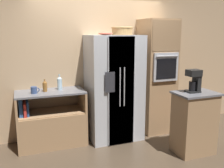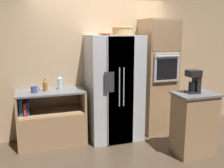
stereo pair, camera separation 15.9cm
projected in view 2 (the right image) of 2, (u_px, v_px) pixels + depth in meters
ground_plane at (108, 139)px, 4.56m from camera, size 20.00×20.00×0.00m
wall_back at (100, 60)px, 4.70m from camera, size 12.00×0.06×2.80m
counter_left at (51, 124)px, 4.31m from camera, size 1.13×0.58×0.94m
refrigerator at (114, 88)px, 4.47m from camera, size 0.93×0.76×1.86m
wall_oven at (158, 77)px, 4.76m from camera, size 0.60×0.67×2.15m
island_counter at (194, 124)px, 3.91m from camera, size 0.66×0.47×0.99m
wicker_basket at (123, 31)px, 4.36m from camera, size 0.38×0.38×0.14m
fruit_bowl at (106, 33)px, 4.16m from camera, size 0.24×0.24×0.06m
bottle_tall at (60, 82)px, 4.30m from camera, size 0.08×0.08×0.26m
bottle_short at (45, 85)px, 4.17m from camera, size 0.07×0.07×0.21m
mug at (34, 89)px, 4.06m from camera, size 0.14×0.10×0.11m
coffee_maker at (194, 80)px, 3.80m from camera, size 0.20×0.17×0.35m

